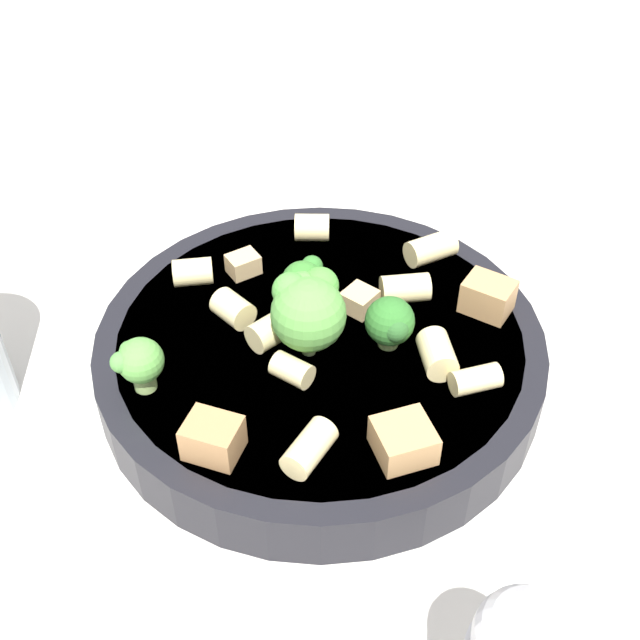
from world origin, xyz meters
The scene contains 21 objects.
ground_plane centered at (0.00, 0.00, 0.00)m, with size 2.00×2.00×0.00m, color beige.
pasta_bowl centered at (0.00, 0.00, 0.02)m, with size 0.25×0.25×0.03m.
broccoli_floret_0 centered at (0.01, -0.04, 0.05)m, with size 0.03×0.03×0.03m.
broccoli_floret_1 centered at (-0.01, 0.00, 0.06)m, with size 0.04×0.04×0.05m.
broccoli_floret_2 centered at (0.02, 0.02, 0.05)m, with size 0.03×0.02×0.03m.
broccoli_floret_3 centered at (-0.07, 0.07, 0.05)m, with size 0.02×0.02×0.03m.
rigatoni_0 centered at (0.01, 0.09, 0.04)m, with size 0.02×0.02×0.02m, color beige.
rigatoni_1 centered at (-0.08, -0.03, 0.04)m, with size 0.02×0.02×0.03m, color beige.
rigatoni_2 centered at (0.00, -0.07, 0.04)m, with size 0.02×0.02×0.02m, color beige.
rigatoni_3 centered at (-0.04, 0.00, 0.04)m, with size 0.01×0.01×0.02m, color beige.
rigatoni_4 centered at (0.08, 0.04, 0.04)m, with size 0.02×0.02×0.02m, color beige.
rigatoni_5 centered at (-0.01, 0.05, 0.04)m, with size 0.02×0.02×0.02m, color beige.
rigatoni_6 centered at (0.09, -0.04, 0.04)m, with size 0.02×0.02×0.03m, color beige.
rigatoni_7 centered at (-0.01, -0.09, 0.04)m, with size 0.01×0.01×0.02m, color beige.
rigatoni_8 centered at (0.05, -0.03, 0.04)m, with size 0.02×0.02×0.03m, color beige.
rigatoni_9 centered at (-0.02, 0.02, 0.04)m, with size 0.02×0.02×0.03m, color beige.
chicken_chunk_0 centered at (-0.06, -0.07, 0.04)m, with size 0.03×0.03×0.02m, color tan.
chicken_chunk_1 centered at (0.03, 0.06, 0.04)m, with size 0.02×0.01×0.01m, color tan.
chicken_chunk_2 centered at (0.03, -0.01, 0.04)m, with size 0.02×0.02×0.01m, color tan.
chicken_chunk_3 centered at (0.05, -0.08, 0.04)m, with size 0.03×0.02×0.02m, color tan.
chicken_chunk_4 centered at (-0.09, 0.02, 0.04)m, with size 0.03×0.02×0.02m, color #A87A4C.
Camera 1 is at (-0.30, -0.12, 0.33)m, focal length 45.00 mm.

